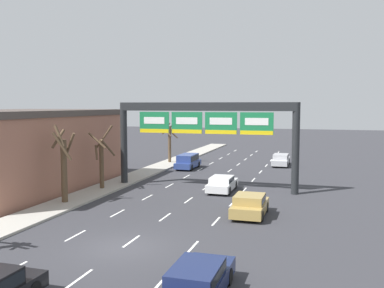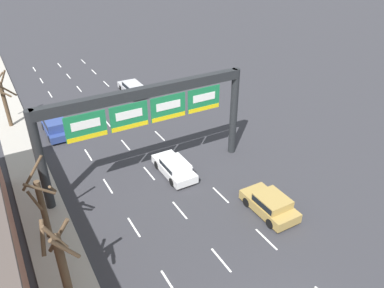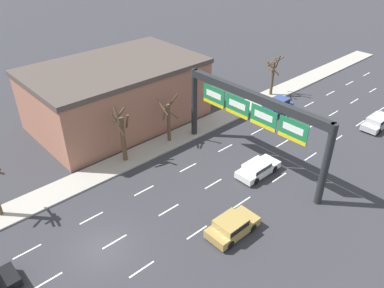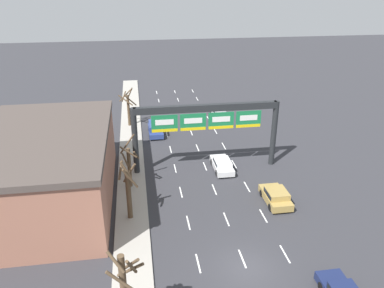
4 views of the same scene
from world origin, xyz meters
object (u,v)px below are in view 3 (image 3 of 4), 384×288
object	(u,v)px
car_white	(258,168)
tree_bare_second	(273,74)
car_silver	(378,121)
tree_bare_closest	(123,134)
traffic_light_near_gantry	(325,166)
suv_blue	(276,106)
tree_bare_third	(169,119)
sign_gantry	(252,112)
car_gold	(232,226)

from	to	relation	value
car_white	tree_bare_second	bearing A→B (deg)	123.79
car_silver	tree_bare_closest	distance (m)	27.51
car_silver	car_white	bearing A→B (deg)	-101.12
tree_bare_closest	tree_bare_second	distance (m)	22.27
car_silver	traffic_light_near_gantry	distance (m)	16.35
tree_bare_closest	tree_bare_second	xyz separation A→B (m)	(-0.06, 22.27, 0.03)
car_white	traffic_light_near_gantry	size ratio (longest dim) A/B	0.86
suv_blue	tree_bare_third	xyz separation A→B (m)	(-3.28, -13.43, 1.75)
sign_gantry	car_white	xyz separation A→B (m)	(1.66, -0.60, -4.75)
car_white	tree_bare_closest	world-z (taller)	tree_bare_closest
tree_bare_closest	tree_bare_third	bearing A→B (deg)	89.08
sign_gantry	tree_bare_third	xyz separation A→B (m)	(-8.04, -2.83, -2.78)
car_gold	tree_bare_second	distance (m)	25.60
car_gold	car_silver	world-z (taller)	car_gold
sign_gantry	car_gold	bearing A→B (deg)	-56.69
car_gold	suv_blue	world-z (taller)	suv_blue
tree_bare_second	tree_bare_third	distance (m)	16.94
sign_gantry	car_gold	world-z (taller)	sign_gantry
sign_gantry	traffic_light_near_gantry	distance (m)	7.58
traffic_light_near_gantry	tree_bare_third	distance (m)	15.69
traffic_light_near_gantry	car_white	bearing A→B (deg)	-173.41
sign_gantry	car_white	size ratio (longest dim) A/B	3.54
tree_bare_second	tree_bare_closest	bearing A→B (deg)	-89.83
car_gold	suv_blue	xyz separation A→B (m)	(-9.81, 18.29, 0.15)
car_gold	tree_bare_second	xyz separation A→B (m)	(-13.24, 21.80, 2.19)
car_gold	tree_bare_closest	size ratio (longest dim) A/B	0.73
sign_gantry	traffic_light_near_gantry	bearing A→B (deg)	0.45
suv_blue	car_silver	bearing A→B (deg)	29.02
tree_bare_third	sign_gantry	bearing A→B (deg)	19.39
car_gold	tree_bare_third	distance (m)	14.09
car_gold	tree_bare_closest	world-z (taller)	tree_bare_closest
sign_gantry	car_silver	distance (m)	17.36
car_gold	suv_blue	distance (m)	20.76
sign_gantry	tree_bare_third	world-z (taller)	sign_gantry
car_white	tree_bare_closest	distance (m)	12.56
car_white	traffic_light_near_gantry	xyz separation A→B (m)	(5.70, 0.66, 2.92)
tree_bare_closest	tree_bare_second	size ratio (longest dim) A/B	1.04
car_white	car_silver	bearing A→B (deg)	78.88
sign_gantry	tree_bare_third	bearing A→B (deg)	-160.61
tree_bare_third	car_silver	bearing A→B (deg)	55.43
car_white	car_silver	world-z (taller)	car_silver
traffic_light_near_gantry	tree_bare_third	world-z (taller)	tree_bare_third
tree_bare_closest	tree_bare_second	world-z (taller)	tree_bare_closest
car_gold	tree_bare_third	world-z (taller)	tree_bare_third
car_gold	traffic_light_near_gantry	xyz separation A→B (m)	(2.30, 7.75, 2.85)
tree_bare_closest	tree_bare_third	size ratio (longest dim) A/B	1.06
traffic_light_near_gantry	car_silver	bearing A→B (deg)	98.72
car_silver	suv_blue	bearing A→B (deg)	-150.98
traffic_light_near_gantry	tree_bare_second	world-z (taller)	tree_bare_second
car_white	tree_bare_closest	bearing A→B (deg)	-142.28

